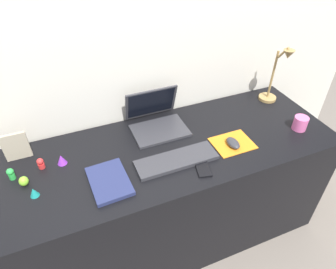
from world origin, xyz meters
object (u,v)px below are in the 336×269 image
at_px(keyboard, 176,160).
at_px(toy_figurine_red, 41,163).
at_px(coffee_mug, 300,123).
at_px(toy_figurine_lime, 24,181).
at_px(notebook_pad, 109,181).
at_px(toy_figurine_green, 11,174).
at_px(toy_figurine_teal, 34,192).
at_px(picture_frame, 16,147).
at_px(mouse, 233,143).
at_px(toy_figurine_purple, 61,159).
at_px(laptop, 156,118).
at_px(desk_lamp, 276,77).
at_px(cell_phone, 203,167).

height_order(keyboard, toy_figurine_red, toy_figurine_red).
distance_m(coffee_mug, toy_figurine_lime, 1.45).
bearing_deg(toy_figurine_red, notebook_pad, -38.33).
bearing_deg(toy_figurine_green, toy_figurine_teal, -58.82).
distance_m(picture_frame, toy_figurine_teal, 0.29).
distance_m(mouse, toy_figurine_purple, 0.87).
bearing_deg(toy_figurine_purple, toy_figurine_teal, -130.28).
bearing_deg(laptop, toy_figurine_green, -170.41).
height_order(keyboard, desk_lamp, desk_lamp).
relative_size(picture_frame, toy_figurine_lime, 3.24).
bearing_deg(toy_figurine_lime, toy_figurine_teal, -65.61).
bearing_deg(notebook_pad, cell_phone, -12.80).
distance_m(toy_figurine_red, toy_figurine_teal, 0.17).
bearing_deg(keyboard, desk_lamp, 19.45).
relative_size(mouse, toy_figurine_green, 1.60).
bearing_deg(desk_lamp, laptop, 176.88).
distance_m(laptop, toy_figurine_green, 0.77).
relative_size(picture_frame, toy_figurine_red, 2.66).
bearing_deg(keyboard, picture_frame, 155.63).
relative_size(laptop, toy_figurine_lime, 6.47).
bearing_deg(keyboard, toy_figurine_red, 161.27).
bearing_deg(picture_frame, keyboard, -24.37).
height_order(toy_figurine_lime, toy_figurine_purple, toy_figurine_purple).
relative_size(coffee_mug, toy_figurine_purple, 1.52).
height_order(keyboard, toy_figurine_purple, toy_figurine_purple).
bearing_deg(mouse, toy_figurine_red, 167.04).
xyz_separation_m(cell_phone, toy_figurine_green, (-0.85, 0.28, 0.03)).
relative_size(mouse, toy_figurine_teal, 2.19).
distance_m(desk_lamp, coffee_mug, 0.32).
distance_m(mouse, cell_phone, 0.24).
xyz_separation_m(picture_frame, toy_figurine_lime, (0.01, -0.20, -0.05)).
xyz_separation_m(notebook_pad, toy_figurine_green, (-0.41, 0.20, 0.02)).
xyz_separation_m(laptop, cell_phone, (0.09, -0.41, -0.05)).
distance_m(keyboard, cell_phone, 0.13).
distance_m(toy_figurine_red, toy_figurine_purple, 0.10).
xyz_separation_m(toy_figurine_red, toy_figurine_purple, (0.09, -0.01, -0.00)).
relative_size(keyboard, toy_figurine_lime, 8.84).
relative_size(notebook_pad, toy_figurine_teal, 5.47).
relative_size(desk_lamp, toy_figurine_red, 6.67).
distance_m(desk_lamp, toy_figurine_red, 1.40).
distance_m(mouse, toy_figurine_teal, 0.98).
relative_size(keyboard, toy_figurine_teal, 9.34).
height_order(picture_frame, toy_figurine_green, picture_frame).
height_order(cell_phone, toy_figurine_teal, toy_figurine_teal).
xyz_separation_m(cell_phone, coffee_mug, (0.65, 0.07, 0.03)).
bearing_deg(desk_lamp, keyboard, -160.55).
distance_m(desk_lamp, toy_figurine_green, 1.53).
bearing_deg(coffee_mug, toy_figurine_teal, 177.55).
xyz_separation_m(keyboard, notebook_pad, (-0.34, -0.01, 0.00)).
xyz_separation_m(cell_phone, toy_figurine_red, (-0.72, 0.30, 0.02)).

